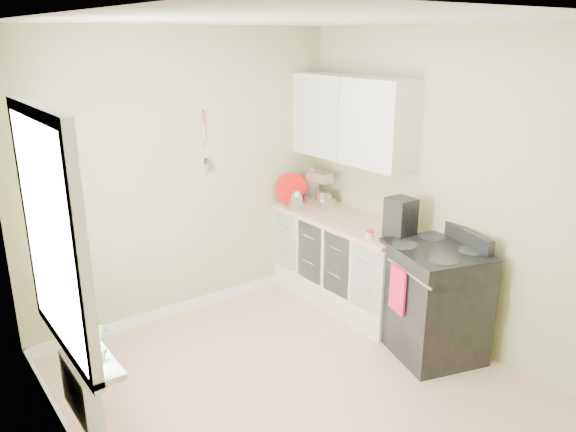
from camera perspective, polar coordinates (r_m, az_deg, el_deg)
floor at (r=4.49m, az=1.66°, el=-17.86°), size 3.20×3.60×0.02m
ceiling at (r=3.64m, az=2.06°, el=19.41°), size 3.20×3.60×0.02m
wall_back at (r=5.34m, az=-10.34°, el=3.91°), size 3.20×0.02×2.70m
wall_left at (r=3.19m, az=-21.68°, el=-6.82°), size 0.02×3.60×2.70m
wall_right at (r=4.98m, az=16.55°, el=2.45°), size 0.02×3.60×2.70m
base_cabinets at (r=5.68m, az=5.79°, el=-4.72°), size 0.60×1.60×0.87m
countertop at (r=5.52m, az=5.86°, el=-0.38°), size 0.64×1.60×0.04m
upper_cabinets at (r=5.46m, az=6.53°, el=9.76°), size 0.35×1.40×0.80m
window at (r=3.39m, az=-23.00°, el=-1.84°), size 0.06×1.14×1.44m
window_sill at (r=3.68m, az=-20.61°, el=-11.50°), size 0.18×1.14×0.04m
radiator at (r=3.80m, az=-20.27°, el=-16.30°), size 0.12×0.50×0.35m
wall_utensils at (r=5.35m, az=-8.40°, el=6.41°), size 0.02×0.14×0.58m
stove at (r=4.95m, az=14.58°, el=-8.23°), size 0.89×0.94×1.08m
stand_mixer at (r=5.89m, az=3.15°, el=2.73°), size 0.22×0.34×0.39m
kettle at (r=5.68m, az=0.87°, el=1.55°), size 0.20×0.12×0.21m
coffee_maker at (r=4.99m, az=11.33°, el=-0.32°), size 0.22×0.24×0.36m
red_tray at (r=5.88m, az=0.28°, el=2.78°), size 0.33×0.18×0.34m
jar at (r=4.95m, az=8.30°, el=-1.90°), size 0.08×0.08×0.08m
plant_a at (r=3.28m, az=-18.80°, el=-11.77°), size 0.16×0.18×0.29m
plant_b at (r=3.57m, az=-20.55°, el=-9.47°), size 0.19×0.20×0.28m
plant_c at (r=3.86m, az=-21.97°, el=-7.62°), size 0.21×0.21×0.27m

